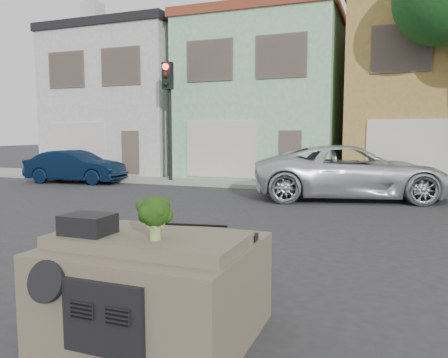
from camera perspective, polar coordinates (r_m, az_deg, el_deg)
The scene contains 12 objects.
ground_plane at distance 7.56m, azimuth 2.82°, elevation -10.39°, with size 120.00×120.00×0.00m, color #303033.
sidewalk at distance 17.66m, azimuth 13.46°, elevation -0.86°, with size 40.00×3.00×0.15m, color gray.
townhouse_white at distance 25.22m, azimuth -10.99°, elevation 9.62°, with size 7.20×8.20×7.55m, color silver.
townhouse_mint at distance 22.21m, azimuth 5.95°, elevation 10.20°, with size 7.20×8.20×7.55m, color #93D1A0.
townhouse_tan at distance 21.53m, azimuth 25.92°, elevation 9.78°, with size 7.20×8.20×7.55m, color #A98742.
navy_sedan at distance 19.93m, azimuth -18.75°, elevation -0.47°, with size 1.48×4.25×1.40m, color #081932.
silver_pickup at distance 14.88m, azimuth 16.21°, elevation -2.48°, with size 2.90×6.29×1.75m, color silver.
traffic_signal at distance 18.59m, azimuth -7.22°, elevation 7.24°, with size 0.40×0.40×5.10m, color black.
car_dashboard at distance 4.76m, azimuth -8.74°, elevation -13.34°, with size 2.00×1.80×1.12m, color brown.
instrument_hump at distance 4.62m, azimuth -17.33°, elevation -5.65°, with size 0.48×0.38×0.20m, color black.
wiper_arm at distance 4.81m, azimuth -3.68°, elevation -6.02°, with size 0.70×0.03×0.02m, color black.
broccoli at distance 4.20m, azimuth -9.02°, elevation -5.02°, with size 0.35×0.35×0.43m, color #17320B.
Camera 1 is at (2.24, -6.90, 2.13)m, focal length 35.00 mm.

